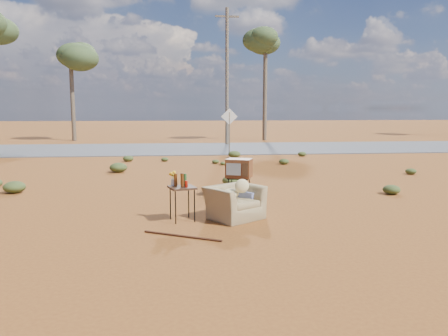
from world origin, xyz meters
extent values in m
plane|color=brown|center=(0.00, 0.00, 0.00)|extent=(140.00, 140.00, 0.00)
cube|color=#565659|center=(0.00, 15.00, 0.02)|extent=(140.00, 7.00, 0.04)
imported|color=olive|center=(0.17, -0.26, 0.44)|extent=(1.20, 1.11, 0.88)
ellipsoid|color=#DECA87|center=(0.10, -0.25, 0.51)|extent=(0.32, 0.32, 0.19)
ellipsoid|color=#DECA87|center=(0.30, -0.37, 0.68)|extent=(0.28, 0.14, 0.28)
cube|color=#203796|center=(0.49, 0.09, 0.26)|extent=(0.72, 0.78, 0.51)
cube|color=black|center=(0.55, 1.84, 0.48)|extent=(0.64, 0.57, 0.03)
cylinder|color=black|center=(0.26, 1.75, 0.24)|extent=(0.03, 0.03, 0.48)
cylinder|color=black|center=(0.71, 1.57, 0.24)|extent=(0.03, 0.03, 0.48)
cylinder|color=black|center=(0.39, 2.10, 0.24)|extent=(0.03, 0.03, 0.48)
cylinder|color=black|center=(0.85, 1.92, 0.24)|extent=(0.03, 0.03, 0.48)
cube|color=#5E3117|center=(0.55, 1.84, 0.73)|extent=(0.72, 0.65, 0.46)
cube|color=gray|center=(0.39, 1.64, 0.73)|extent=(0.34, 0.15, 0.29)
cube|color=#472D19|center=(0.66, 1.54, 0.73)|extent=(0.13, 0.07, 0.33)
cube|color=#352113|center=(-0.87, -0.32, 0.66)|extent=(0.58, 0.58, 0.04)
cylinder|color=black|center=(-1.00, -0.55, 0.33)|extent=(0.02, 0.02, 0.66)
cylinder|color=black|center=(-0.63, -0.45, 0.33)|extent=(0.02, 0.02, 0.66)
cylinder|color=black|center=(-1.10, -0.19, 0.33)|extent=(0.02, 0.02, 0.66)
cylinder|color=black|center=(-0.74, -0.08, 0.33)|extent=(0.02, 0.02, 0.66)
cylinder|color=#48220C|center=(-0.99, -0.30, 0.80)|extent=(0.07, 0.07, 0.25)
cylinder|color=#48220C|center=(-0.87, -0.40, 0.81)|extent=(0.06, 0.06, 0.26)
cylinder|color=#265122|center=(-0.80, -0.20, 0.79)|extent=(0.06, 0.06, 0.23)
cylinder|color=#B01B0E|center=(-0.79, -0.39, 0.74)|extent=(0.06, 0.06, 0.12)
cylinder|color=silver|center=(-1.04, -0.22, 0.75)|extent=(0.08, 0.08, 0.13)
ellipsoid|color=#F0AE19|center=(-1.04, -0.22, 0.90)|extent=(0.15, 0.15, 0.11)
cylinder|color=#4E2514|center=(-0.89, -1.42, 0.02)|extent=(1.32, 0.75, 0.04)
cylinder|color=brown|center=(1.50, 12.00, 1.00)|extent=(0.06, 0.06, 2.00)
cube|color=silver|center=(1.50, 12.00, 1.80)|extent=(0.78, 0.04, 0.78)
cylinder|color=brown|center=(-8.00, 22.00, 3.00)|extent=(0.28, 0.28, 6.00)
ellipsoid|color=#42562C|center=(-8.00, 22.00, 5.50)|extent=(3.20, 3.20, 2.20)
cylinder|color=brown|center=(5.00, 21.00, 3.50)|extent=(0.28, 0.28, 7.00)
ellipsoid|color=#42562C|center=(5.00, 21.00, 6.50)|extent=(3.20, 3.20, 2.20)
cylinder|color=brown|center=(2.00, 17.50, 4.00)|extent=(0.20, 0.20, 8.00)
cube|color=brown|center=(2.00, 17.50, 7.50)|extent=(1.40, 0.10, 0.10)
ellipsoid|color=#3C4A20|center=(-5.20, 3.00, 0.15)|extent=(0.56, 0.56, 0.31)
ellipsoid|color=#3C4A20|center=(4.50, 1.80, 0.12)|extent=(0.44, 0.44, 0.24)
ellipsoid|color=#3C4A20|center=(-3.00, 6.50, 0.17)|extent=(0.60, 0.60, 0.33)
ellipsoid|color=#3C4A20|center=(6.80, 5.00, 0.10)|extent=(0.36, 0.36, 0.20)
ellipsoid|color=#3C4A20|center=(3.20, 8.00, 0.11)|extent=(0.40, 0.40, 0.22)
ellipsoid|color=#3C4A20|center=(-1.50, 9.50, 0.08)|extent=(0.30, 0.30, 0.17)
camera|label=1|loc=(-0.93, -8.70, 2.19)|focal=35.00mm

